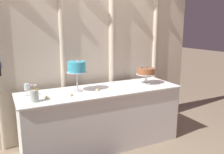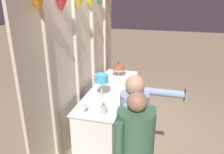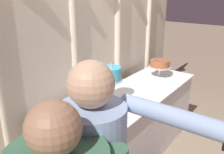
{
  "view_description": "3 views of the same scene",
  "coord_description": "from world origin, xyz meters",
  "px_view_note": "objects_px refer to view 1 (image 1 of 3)",
  "views": [
    {
      "loc": [
        -1.19,
        -2.62,
        1.6
      ],
      "look_at": [
        0.11,
        0.02,
        0.97
      ],
      "focal_mm": 37.39,
      "sensor_mm": 36.0,
      "label": 1
    },
    {
      "loc": [
        -3.57,
        -0.89,
        2.43
      ],
      "look_at": [
        0.08,
        0.09,
        1.0
      ],
      "focal_mm": 36.11,
      "sensor_mm": 36.0,
      "label": 2
    },
    {
      "loc": [
        -2.14,
        -1.21,
        1.9
      ],
      "look_at": [
        -0.26,
        0.17,
        1.06
      ],
      "focal_mm": 39.79,
      "sensor_mm": 36.0,
      "label": 3
    }
  ],
  "objects_px": {
    "cake_table": "(102,118)",
    "cake_display_nearright": "(146,72)",
    "wine_glass": "(27,87)",
    "tealight_near_right": "(97,90)",
    "tealight_near_left": "(71,95)",
    "tealight_far_left": "(47,98)",
    "cake_display_nearleft": "(77,68)",
    "flower_vase": "(35,95)"
  },
  "relations": [
    {
      "from": "flower_vase",
      "to": "tealight_near_left",
      "type": "distance_m",
      "value": 0.42
    },
    {
      "from": "cake_display_nearleft",
      "to": "wine_glass",
      "type": "height_order",
      "value": "cake_display_nearleft"
    },
    {
      "from": "wine_glass",
      "to": "tealight_near_right",
      "type": "height_order",
      "value": "wine_glass"
    },
    {
      "from": "cake_table",
      "to": "tealight_near_right",
      "type": "relative_size",
      "value": 53.0
    },
    {
      "from": "cake_table",
      "to": "tealight_far_left",
      "type": "distance_m",
      "value": 0.84
    },
    {
      "from": "wine_glass",
      "to": "flower_vase",
      "type": "bearing_deg",
      "value": -80.28
    },
    {
      "from": "wine_glass",
      "to": "tealight_near_right",
      "type": "bearing_deg",
      "value": -11.74
    },
    {
      "from": "cake_display_nearright",
      "to": "wine_glass",
      "type": "height_order",
      "value": "cake_display_nearright"
    },
    {
      "from": "cake_display_nearright",
      "to": "tealight_near_left",
      "type": "relative_size",
      "value": 5.72
    },
    {
      "from": "tealight_far_left",
      "to": "tealight_near_left",
      "type": "xyz_separation_m",
      "value": [
        0.28,
        -0.03,
        0.0
      ]
    },
    {
      "from": "tealight_near_left",
      "to": "tealight_near_right",
      "type": "height_order",
      "value": "same"
    },
    {
      "from": "wine_glass",
      "to": "tealight_near_right",
      "type": "relative_size",
      "value": 3.67
    },
    {
      "from": "cake_display_nearright",
      "to": "wine_glass",
      "type": "xyz_separation_m",
      "value": [
        -1.62,
        0.12,
        -0.07
      ]
    },
    {
      "from": "flower_vase",
      "to": "tealight_near_right",
      "type": "distance_m",
      "value": 0.79
    },
    {
      "from": "cake_display_nearleft",
      "to": "tealight_near_left",
      "type": "xyz_separation_m",
      "value": [
        -0.14,
        -0.17,
        -0.29
      ]
    },
    {
      "from": "cake_display_nearright",
      "to": "tealight_near_left",
      "type": "distance_m",
      "value": 1.17
    },
    {
      "from": "cake_display_nearright",
      "to": "tealight_near_left",
      "type": "bearing_deg",
      "value": -174.11
    },
    {
      "from": "cake_display_nearleft",
      "to": "tealight_near_right",
      "type": "xyz_separation_m",
      "value": [
        0.23,
        -0.11,
        -0.29
      ]
    },
    {
      "from": "cake_display_nearright",
      "to": "tealight_far_left",
      "type": "xyz_separation_m",
      "value": [
        -1.43,
        -0.09,
        -0.16
      ]
    },
    {
      "from": "cake_table",
      "to": "tealight_near_right",
      "type": "distance_m",
      "value": 0.42
    },
    {
      "from": "cake_table",
      "to": "wine_glass",
      "type": "bearing_deg",
      "value": 171.85
    },
    {
      "from": "cake_table",
      "to": "cake_display_nearleft",
      "type": "bearing_deg",
      "value": 168.44
    },
    {
      "from": "cake_table",
      "to": "flower_vase",
      "type": "height_order",
      "value": "flower_vase"
    },
    {
      "from": "tealight_far_left",
      "to": "tealight_near_right",
      "type": "distance_m",
      "value": 0.65
    },
    {
      "from": "cake_table",
      "to": "cake_display_nearleft",
      "type": "distance_m",
      "value": 0.77
    },
    {
      "from": "flower_vase",
      "to": "tealight_far_left",
      "type": "distance_m",
      "value": 0.17
    },
    {
      "from": "tealight_far_left",
      "to": "tealight_near_left",
      "type": "relative_size",
      "value": 1.01
    },
    {
      "from": "tealight_near_left",
      "to": "tealight_near_right",
      "type": "bearing_deg",
      "value": 10.02
    },
    {
      "from": "cake_table",
      "to": "cake_display_nearright",
      "type": "relative_size",
      "value": 7.52
    },
    {
      "from": "tealight_far_left",
      "to": "cake_display_nearleft",
      "type": "bearing_deg",
      "value": 18.77
    },
    {
      "from": "tealight_far_left",
      "to": "tealight_near_right",
      "type": "xyz_separation_m",
      "value": [
        0.65,
        0.04,
        0.0
      ]
    },
    {
      "from": "flower_vase",
      "to": "tealight_near_left",
      "type": "bearing_deg",
      "value": 4.47
    },
    {
      "from": "cake_table",
      "to": "tealight_near_left",
      "type": "bearing_deg",
      "value": -166.53
    },
    {
      "from": "cake_display_nearleft",
      "to": "flower_vase",
      "type": "relative_size",
      "value": 2.09
    },
    {
      "from": "cake_display_nearleft",
      "to": "tealight_far_left",
      "type": "distance_m",
      "value": 0.53
    },
    {
      "from": "tealight_near_right",
      "to": "wine_glass",
      "type": "bearing_deg",
      "value": 168.26
    },
    {
      "from": "wine_glass",
      "to": "tealight_far_left",
      "type": "bearing_deg",
      "value": -48.25
    },
    {
      "from": "cake_table",
      "to": "cake_display_nearright",
      "type": "xyz_separation_m",
      "value": [
        0.71,
        0.01,
        0.57
      ]
    },
    {
      "from": "cake_table",
      "to": "cake_display_nearleft",
      "type": "xyz_separation_m",
      "value": [
        -0.31,
        0.06,
        0.7
      ]
    },
    {
      "from": "cake_display_nearright",
      "to": "flower_vase",
      "type": "height_order",
      "value": "cake_display_nearright"
    },
    {
      "from": "tealight_near_left",
      "to": "cake_display_nearright",
      "type": "bearing_deg",
      "value": 5.89
    },
    {
      "from": "cake_display_nearright",
      "to": "tealight_near_right",
      "type": "xyz_separation_m",
      "value": [
        -0.79,
        -0.05,
        -0.16
      ]
    }
  ]
}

